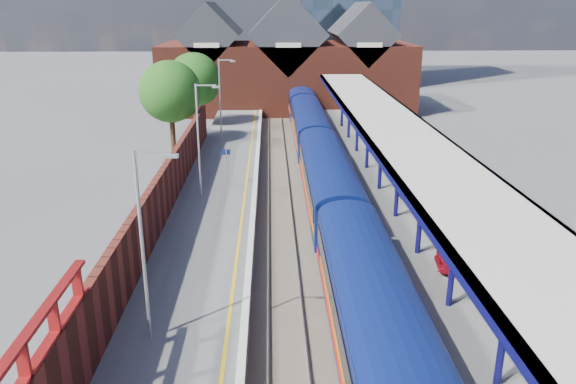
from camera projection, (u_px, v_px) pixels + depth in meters
name	position (u px, v px, depth m)	size (l,w,h in m)	color
ground	(298.00, 173.00, 43.54)	(240.00, 240.00, 0.00)	#5B5B5E
ballast_bed	(306.00, 220.00, 34.05)	(6.00, 76.00, 0.06)	#473D33
rails	(306.00, 219.00, 34.02)	(4.51, 76.00, 0.14)	slate
left_platform	(215.00, 214.00, 33.74)	(5.00, 76.00, 1.00)	#565659
right_platform	(404.00, 212.00, 34.09)	(6.00, 76.00, 1.00)	#565659
coping_left	(253.00, 205.00, 33.64)	(0.30, 76.00, 0.05)	silver
coping_right	(358.00, 204.00, 33.83)	(0.30, 76.00, 0.05)	silver
yellow_line	(243.00, 206.00, 33.63)	(0.14, 76.00, 0.01)	yellow
train	(317.00, 147.00, 42.96)	(2.90, 65.91, 3.45)	navy
canopy	(394.00, 128.00, 34.41)	(4.50, 52.00, 4.48)	#0F0D51
lamp_post_b	(146.00, 236.00, 19.01)	(1.48, 0.18, 7.00)	#A5A8AA
lamp_post_c	(200.00, 133.00, 34.18)	(1.48, 0.18, 7.00)	#A5A8AA
lamp_post_d	(221.00, 94.00, 49.34)	(1.48, 0.18, 7.00)	#A5A8AA
platform_sign	(226.00, 161.00, 36.85)	(0.55, 0.08, 2.50)	#A5A8AA
brick_wall	(146.00, 224.00, 26.91)	(0.35, 50.00, 3.86)	#5F2519
station_building	(287.00, 65.00, 68.34)	(30.00, 12.12, 13.78)	#5F2519
tree_near	(172.00, 93.00, 47.12)	(5.20, 5.20, 8.10)	#382314
tree_far	(196.00, 81.00, 54.73)	(5.20, 5.20, 8.10)	#382314
parked_car_red	(483.00, 259.00, 24.99)	(1.62, 4.03, 1.37)	#A00D1C
parked_car_silver	(455.00, 212.00, 30.78)	(1.36, 3.91, 1.29)	#B9B8BE
parked_car_dark	(438.00, 189.00, 34.37)	(1.97, 4.85, 1.41)	black
parked_car_blue	(428.00, 176.00, 37.45)	(1.90, 4.12, 1.14)	navy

